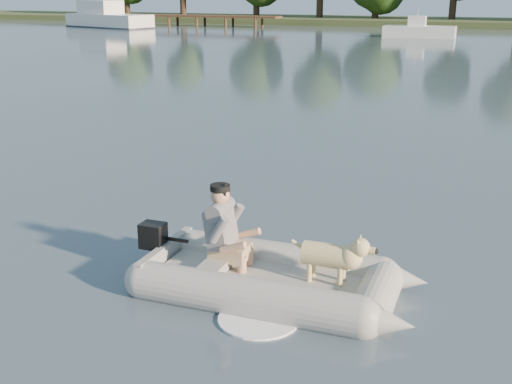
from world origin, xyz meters
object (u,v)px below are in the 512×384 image
at_px(dog, 327,259).
at_px(cabin_cruiser, 109,14).
at_px(man, 222,225).
at_px(dock, 192,20).
at_px(motorboat, 420,23).
at_px(dinghy, 274,248).

relative_size(dog, cabin_cruiser, 0.10).
bearing_deg(cabin_cruiser, man, -38.65).
distance_m(dog, cabin_cruiser, 56.82).
bearing_deg(dock, man, -63.15).
height_order(dock, dog, dock).
bearing_deg(dock, motorboat, -18.72).
distance_m(dock, man, 57.47).
bearing_deg(motorboat, dinghy, -85.49).
distance_m(dock, cabin_cruiser, 7.94).
relative_size(dock, motorboat, 3.32).
relative_size(man, motorboat, 0.19).
relative_size(dock, dog, 19.77).
bearing_deg(man, dock, 116.59).
bearing_deg(man, dog, -0.00).
bearing_deg(man, dinghy, -4.24).
bearing_deg(dinghy, cabin_cruiser, 125.00).
height_order(man, cabin_cruiser, cabin_cruiser).
bearing_deg(dog, motorboat, 95.69).
bearing_deg(man, motorboat, 93.97).
relative_size(dock, dinghy, 4.18).
distance_m(dinghy, cabin_cruiser, 56.50).
xyz_separation_m(dock, dinghy, (26.64, -51.32, 0.06)).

